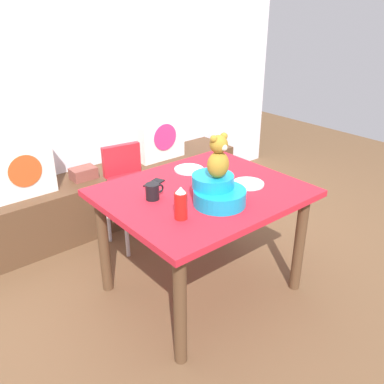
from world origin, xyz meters
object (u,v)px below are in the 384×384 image
dinner_plate_far (189,169)px  dining_table (202,205)px  pillow_floral_left (22,168)px  pillow_floral_right (160,135)px  highchair (129,183)px  coffee_mug (153,191)px  teddy_bear (218,157)px  dinner_plate_near (248,184)px  book_stack (83,173)px  infant_seat_teal (217,192)px  cell_phone (154,183)px  ketchup_bottle (181,204)px

dinner_plate_far → dining_table: bearing=-114.9°
pillow_floral_left → pillow_floral_right: bearing=0.0°
highchair → coffee_mug: size_ratio=6.58×
teddy_bear → dinner_plate_near: 0.43m
pillow_floral_left → pillow_floral_right: same height
dinner_plate_near → dinner_plate_far: (-0.14, 0.42, 0.00)m
book_stack → coffee_mug: 1.19m
pillow_floral_right → teddy_bear: teddy_bear is taller
pillow_floral_left → infant_seat_teal: 1.55m
cell_phone → pillow_floral_left: bearing=7.3°
infant_seat_teal → dinner_plate_far: infant_seat_teal is taller
book_stack → dining_table: size_ratio=0.17×
dinner_plate_near → cell_phone: dinner_plate_near is taller
book_stack → infant_seat_teal: 1.47m
coffee_mug → dinner_plate_far: bearing=25.3°
pillow_floral_left → teddy_bear: size_ratio=1.76×
dining_table → ketchup_bottle: bearing=-148.5°
teddy_bear → dinner_plate_far: size_ratio=1.25×
teddy_bear → coffee_mug: teddy_bear is taller
infant_seat_teal → coffee_mug: (-0.25, 0.28, -0.02)m
pillow_floral_left → ketchup_bottle: bearing=-75.7°
pillow_floral_right → highchair: 0.74m
book_stack → cell_phone: size_ratio=1.39×
pillow_floral_left → dining_table: pillow_floral_left is taller
book_stack → dinner_plate_near: dinner_plate_near is taller
pillow_floral_right → cell_phone: size_ratio=3.06×
dining_table → highchair: bearing=92.7°
ketchup_bottle → cell_phone: bearing=72.2°
highchair → cell_phone: bearing=-104.1°
book_stack → dinner_plate_far: size_ratio=1.00×
teddy_bear → dinner_plate_far: 0.59m
ketchup_bottle → dinner_plate_far: (0.46, 0.50, -0.08)m
teddy_bear → ketchup_bottle: bearing=-177.7°
pillow_floral_left → infant_seat_teal: bearing=-65.8°
pillow_floral_right → dinner_plate_near: (-0.28, -1.34, 0.07)m
ketchup_bottle → coffee_mug: 0.29m
pillow_floral_left → dinner_plate_near: bearing=-54.5°
dinner_plate_near → dinner_plate_far: size_ratio=1.00×
dining_table → coffee_mug: (-0.30, 0.09, 0.15)m
infant_seat_teal → pillow_floral_right: bearing=66.6°
pillow_floral_left → dinner_plate_near: pillow_floral_left is taller
dining_table → coffee_mug: bearing=163.2°
book_stack → highchair: highchair is taller
teddy_bear → dinner_plate_near: size_ratio=1.25×
infant_seat_teal → cell_phone: infant_seat_teal is taller
pillow_floral_left → highchair: size_ratio=0.56×
highchair → book_stack: bearing=111.0°
dinner_plate_far → pillow_floral_right: bearing=65.5°
teddy_bear → cell_phone: (-0.12, 0.45, -0.27)m
book_stack → cell_phone: bearing=-88.2°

